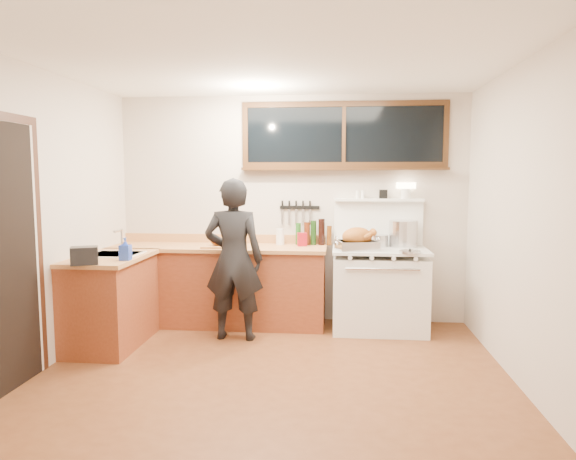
# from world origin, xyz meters

# --- Properties ---
(ground_plane) EXTENTS (4.00, 3.50, 0.02)m
(ground_plane) POSITION_xyz_m (0.00, 0.00, -0.01)
(ground_plane) COLOR #5B2F18
(room_shell) EXTENTS (4.10, 3.60, 2.65)m
(room_shell) POSITION_xyz_m (0.00, 0.00, 1.65)
(room_shell) COLOR beige
(room_shell) RESTS_ON ground
(counter_back) EXTENTS (2.44, 0.64, 1.00)m
(counter_back) POSITION_xyz_m (-0.80, 1.45, 0.45)
(counter_back) COLOR maroon
(counter_back) RESTS_ON ground
(counter_left) EXTENTS (0.64, 1.09, 0.90)m
(counter_left) POSITION_xyz_m (-1.70, 0.62, 0.45)
(counter_left) COLOR maroon
(counter_left) RESTS_ON ground
(sink_unit) EXTENTS (0.50, 0.45, 0.37)m
(sink_unit) POSITION_xyz_m (-1.68, 0.70, 0.85)
(sink_unit) COLOR white
(sink_unit) RESTS_ON counter_left
(vintage_stove) EXTENTS (1.02, 0.74, 1.61)m
(vintage_stove) POSITION_xyz_m (1.00, 1.41, 0.47)
(vintage_stove) COLOR white
(vintage_stove) RESTS_ON ground
(back_window) EXTENTS (2.32, 0.13, 0.77)m
(back_window) POSITION_xyz_m (0.60, 1.72, 2.06)
(back_window) COLOR black
(back_window) RESTS_ON room_shell
(left_doorway) EXTENTS (0.02, 1.04, 2.17)m
(left_doorway) POSITION_xyz_m (-1.99, -0.55, 1.09)
(left_doorway) COLOR black
(left_doorway) RESTS_ON ground
(knife_strip) EXTENTS (0.46, 0.03, 0.28)m
(knife_strip) POSITION_xyz_m (0.08, 1.73, 1.31)
(knife_strip) COLOR black
(knife_strip) RESTS_ON room_shell
(man) EXTENTS (0.61, 0.40, 1.66)m
(man) POSITION_xyz_m (-0.52, 0.94, 0.83)
(man) COLOR black
(man) RESTS_ON ground
(soap_bottle) EXTENTS (0.10, 0.10, 0.21)m
(soap_bottle) POSITION_xyz_m (-1.43, 0.38, 1.01)
(soap_bottle) COLOR #2443B7
(soap_bottle) RESTS_ON counter_left
(toaster) EXTENTS (0.27, 0.24, 0.16)m
(toaster) POSITION_xyz_m (-1.70, 0.13, 0.98)
(toaster) COLOR black
(toaster) RESTS_ON counter_left
(cutting_board) EXTENTS (0.41, 0.32, 0.14)m
(cutting_board) POSITION_xyz_m (-0.75, 1.33, 0.95)
(cutting_board) COLOR #BE814B
(cutting_board) RESTS_ON counter_back
(roast_turkey) EXTENTS (0.48, 0.41, 0.24)m
(roast_turkey) POSITION_xyz_m (0.75, 1.27, 1.00)
(roast_turkey) COLOR silver
(roast_turkey) RESTS_ON vintage_stove
(stockpot) EXTENTS (0.35, 0.35, 0.29)m
(stockpot) POSITION_xyz_m (1.27, 1.57, 1.05)
(stockpot) COLOR silver
(stockpot) RESTS_ON vintage_stove
(saucepan) EXTENTS (0.22, 0.31, 0.13)m
(saucepan) POSITION_xyz_m (1.01, 1.54, 0.97)
(saucepan) COLOR silver
(saucepan) RESTS_ON vintage_stove
(pot_lid) EXTENTS (0.25, 0.25, 0.04)m
(pot_lid) POSITION_xyz_m (1.28, 1.11, 0.91)
(pot_lid) COLOR silver
(pot_lid) RESTS_ON vintage_stove
(coffee_tin) EXTENTS (0.12, 0.10, 0.15)m
(coffee_tin) POSITION_xyz_m (0.14, 1.51, 0.98)
(coffee_tin) COLOR maroon
(coffee_tin) RESTS_ON counter_back
(pitcher) EXTENTS (0.12, 0.12, 0.18)m
(pitcher) POSITION_xyz_m (-0.11, 1.61, 0.99)
(pitcher) COLOR white
(pitcher) RESTS_ON counter_back
(bottle_cluster) EXTENTS (0.41, 0.07, 0.30)m
(bottle_cluster) POSITION_xyz_m (0.27, 1.63, 1.03)
(bottle_cluster) COLOR black
(bottle_cluster) RESTS_ON counter_back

